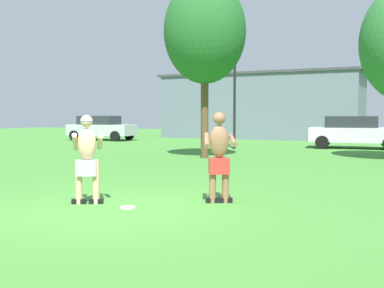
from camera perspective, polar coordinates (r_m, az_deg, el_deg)
ground_plane at (r=8.33m, az=-9.48°, el=-7.82°), size 80.00×80.00×0.00m
player_with_cap at (r=8.73m, az=-12.79°, el=-1.37°), size 0.80×0.69×1.65m
player_in_red at (r=8.62m, az=3.36°, el=-1.37°), size 0.76×0.79×1.69m
frisbee at (r=8.31m, az=-7.93°, el=-7.73°), size 0.27×0.27×0.03m
car_white_mid_lot at (r=23.98m, az=19.33°, el=1.45°), size 4.46×2.39×1.58m
car_silver_far_end at (r=30.63m, az=-11.12°, el=2.01°), size 4.44×2.33×1.58m
lamp_post at (r=22.37m, az=5.27°, el=7.75°), size 0.60×0.24×5.26m
outbuilding_behind_lot at (r=33.35m, az=8.67°, el=4.63°), size 13.95×5.69×4.51m
tree_right_field at (r=17.84m, az=1.58°, el=13.60°), size 3.09×3.09×6.71m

